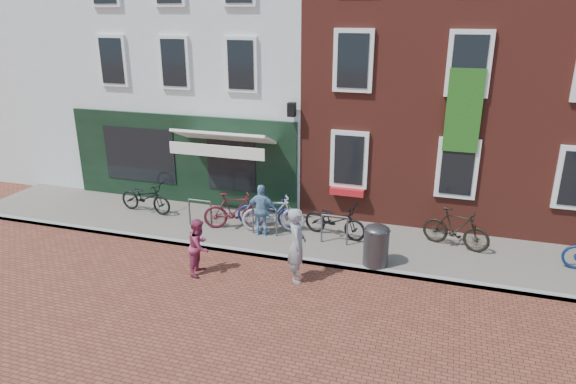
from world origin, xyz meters
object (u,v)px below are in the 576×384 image
(boy, at_px, (199,246))
(bicycle_2, at_px, (268,211))
(bicycle_1, at_px, (234,210))
(bicycle_3, at_px, (273,214))
(litter_bin, at_px, (376,243))
(woman, at_px, (297,245))
(cafe_person, at_px, (262,210))
(bicycle_5, at_px, (456,228))
(bicycle_4, at_px, (335,220))
(bicycle_0, at_px, (146,197))

(boy, height_order, bicycle_2, boy)
(bicycle_1, distance_m, bicycle_3, 1.16)
(litter_bin, height_order, woman, woman)
(woman, bearing_deg, bicycle_3, 15.03)
(cafe_person, xyz_separation_m, bicycle_5, (5.19, 0.79, -0.20))
(boy, xyz_separation_m, bicycle_2, (0.69, 2.98, -0.12))
(litter_bin, bearing_deg, cafe_person, 165.35)
(cafe_person, bearing_deg, bicycle_2, -90.41)
(bicycle_1, bearing_deg, litter_bin, -125.37)
(bicycle_1, bearing_deg, bicycle_4, -105.06)
(cafe_person, distance_m, bicycle_0, 4.13)
(bicycle_0, bearing_deg, bicycle_1, -89.62)
(boy, height_order, bicycle_1, boy)
(bicycle_0, bearing_deg, boy, -124.89)
(bicycle_3, height_order, bicycle_4, bicycle_3)
(boy, height_order, bicycle_5, boy)
(cafe_person, bearing_deg, bicycle_3, -128.32)
(boy, relative_size, bicycle_3, 0.79)
(litter_bin, bearing_deg, bicycle_1, 165.57)
(cafe_person, distance_m, bicycle_4, 2.06)
(bicycle_0, height_order, bicycle_5, bicycle_5)
(litter_bin, height_order, boy, boy)
(bicycle_5, bearing_deg, cafe_person, 115.86)
(woman, bearing_deg, bicycle_5, -67.65)
(woman, relative_size, bicycle_1, 1.02)
(boy, height_order, cafe_person, cafe_person)
(boy, bearing_deg, bicycle_2, -17.18)
(boy, bearing_deg, cafe_person, -21.26)
(litter_bin, relative_size, bicycle_3, 0.64)
(woman, xyz_separation_m, bicycle_2, (-1.66, 2.61, -0.33))
(woman, bearing_deg, bicycle_1, 32.87)
(cafe_person, xyz_separation_m, bicycle_4, (1.97, 0.53, -0.26))
(boy, distance_m, bicycle_3, 2.87)
(bicycle_0, relative_size, bicycle_3, 1.03)
(woman, relative_size, bicycle_2, 0.99)
(litter_bin, xyz_separation_m, woman, (-1.70, -1.15, 0.22))
(woman, relative_size, bicycle_3, 1.02)
(bicycle_1, bearing_deg, bicycle_5, -105.63)
(bicycle_3, bearing_deg, boy, 143.81)
(bicycle_2, height_order, bicycle_4, same)
(bicycle_1, relative_size, bicycle_3, 1.00)
(bicycle_2, relative_size, bicycle_5, 1.03)
(woman, bearing_deg, cafe_person, 22.97)
(boy, bearing_deg, bicycle_1, 0.20)
(bicycle_2, distance_m, bicycle_5, 5.23)
(cafe_person, bearing_deg, bicycle_5, -175.86)
(bicycle_2, distance_m, bicycle_4, 2.02)
(cafe_person, bearing_deg, boy, 68.39)
(litter_bin, bearing_deg, bicycle_4, 134.04)
(bicycle_1, bearing_deg, woman, -152.20)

